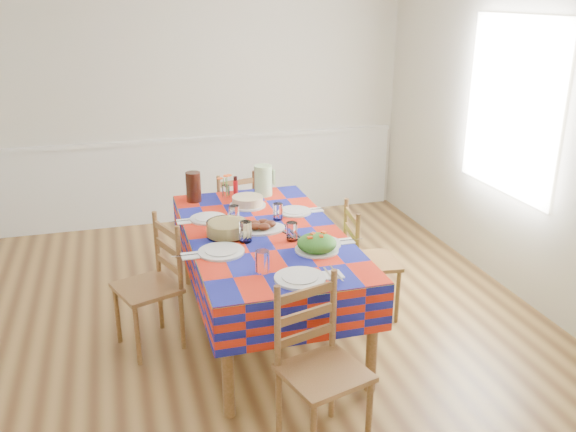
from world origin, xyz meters
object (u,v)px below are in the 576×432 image
at_px(chair_left, 152,286).
at_px(chair_right, 367,262).
at_px(tea_pitcher, 193,187).
at_px(chair_far, 232,217).
at_px(dining_table, 264,243).
at_px(meat_platter, 262,227).
at_px(chair_near, 320,368).
at_px(green_pitcher, 263,180).

distance_m(chair_left, chair_right, 1.59).
bearing_deg(chair_right, tea_pitcher, 62.57).
bearing_deg(chair_far, dining_table, 78.30).
relative_size(dining_table, meat_platter, 5.87).
bearing_deg(meat_platter, chair_near, -90.08).
bearing_deg(chair_near, meat_platter, 74.24).
bearing_deg(tea_pitcher, chair_far, 48.89).
bearing_deg(meat_platter, chair_left, -178.23).
distance_m(meat_platter, tea_pitcher, 0.86).
bearing_deg(chair_left, chair_right, 69.24).
relative_size(tea_pitcher, chair_far, 0.27).
relative_size(green_pitcher, chair_far, 0.29).
bearing_deg(meat_platter, chair_far, 89.15).
xyz_separation_m(dining_table, green_pitcher, (0.19, 0.81, 0.21)).
distance_m(chair_near, chair_far, 2.51).
height_order(dining_table, tea_pitcher, tea_pitcher).
bearing_deg(chair_right, meat_platter, 94.48).
height_order(meat_platter, green_pitcher, green_pitcher).
height_order(dining_table, chair_right, chair_right).
bearing_deg(dining_table, chair_right, 0.36).
bearing_deg(dining_table, green_pitcher, 76.47).
bearing_deg(chair_near, chair_right, 41.64).
bearing_deg(tea_pitcher, meat_platter, -64.24).
height_order(green_pitcher, chair_left, green_pitcher).
bearing_deg(chair_far, chair_left, 45.70).
height_order(meat_platter, chair_far, chair_far).
bearing_deg(green_pitcher, chair_right, -53.20).
xyz_separation_m(green_pitcher, chair_near, (-0.21, -2.06, -0.43)).
bearing_deg(chair_left, chair_far, 126.63).
xyz_separation_m(dining_table, meat_platter, (-0.01, 0.04, 0.11)).
distance_m(meat_platter, chair_left, 0.86).
height_order(dining_table, chair_left, chair_left).
xyz_separation_m(dining_table, chair_left, (-0.80, 0.01, -0.23)).
height_order(tea_pitcher, chair_left, tea_pitcher).
relative_size(meat_platter, chair_far, 0.38).
bearing_deg(chair_left, dining_table, 68.53).
height_order(chair_near, chair_left, chair_near).
distance_m(green_pitcher, tea_pitcher, 0.58).
distance_m(dining_table, chair_far, 1.28).
distance_m(chair_near, chair_right, 1.49).
relative_size(green_pitcher, tea_pitcher, 1.05).
distance_m(meat_platter, chair_near, 1.33).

